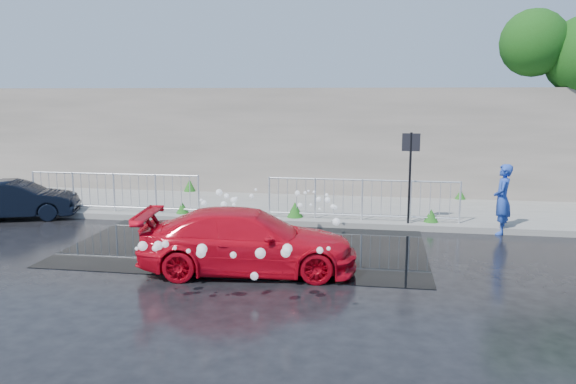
{
  "coord_description": "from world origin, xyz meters",
  "views": [
    {
      "loc": [
        3.44,
        -11.33,
        3.44
      ],
      "look_at": [
        1.16,
        2.47,
        1.0
      ],
      "focal_mm": 35.0,
      "sensor_mm": 36.0,
      "label": 1
    }
  ],
  "objects_px": {
    "red_car": "(248,241)",
    "person": "(502,199)",
    "dark_car": "(16,200)",
    "sign_post": "(410,163)"
  },
  "relations": [
    {
      "from": "red_car",
      "to": "person",
      "type": "bearing_deg",
      "value": -61.32
    },
    {
      "from": "sign_post",
      "to": "dark_car",
      "type": "height_order",
      "value": "sign_post"
    },
    {
      "from": "dark_car",
      "to": "person",
      "type": "relative_size",
      "value": 1.86
    },
    {
      "from": "person",
      "to": "sign_post",
      "type": "bearing_deg",
      "value": -78.45
    },
    {
      "from": "sign_post",
      "to": "person",
      "type": "height_order",
      "value": "sign_post"
    },
    {
      "from": "red_car",
      "to": "dark_car",
      "type": "xyz_separation_m",
      "value": [
        -7.49,
        3.58,
        -0.08
      ]
    },
    {
      "from": "sign_post",
      "to": "person",
      "type": "relative_size",
      "value": 1.43
    },
    {
      "from": "red_car",
      "to": "dark_car",
      "type": "bearing_deg",
      "value": 57.41
    },
    {
      "from": "sign_post",
      "to": "red_car",
      "type": "relative_size",
      "value": 0.59
    },
    {
      "from": "red_car",
      "to": "person",
      "type": "height_order",
      "value": "person"
    }
  ]
}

